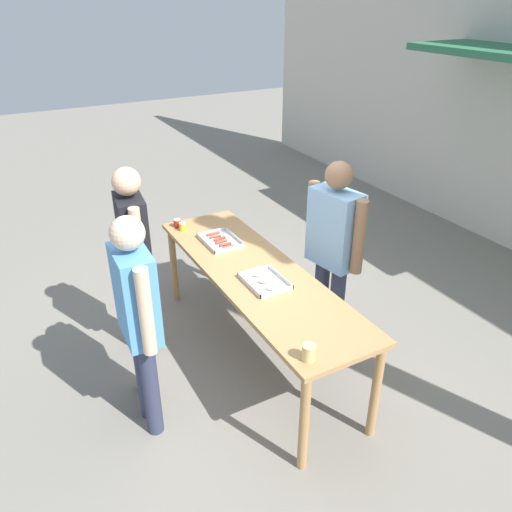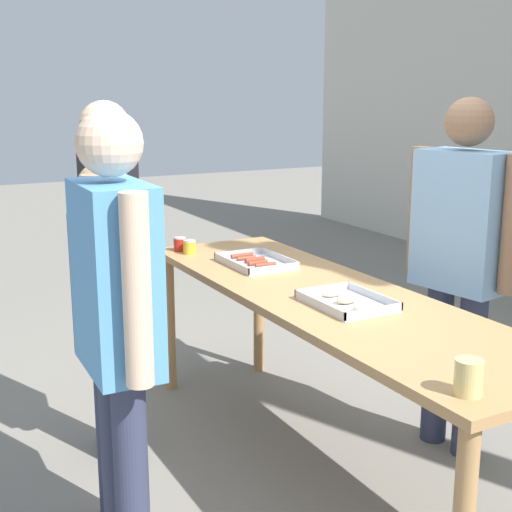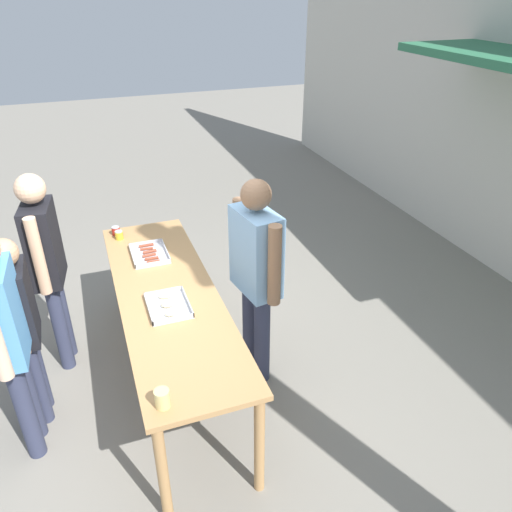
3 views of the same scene
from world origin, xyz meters
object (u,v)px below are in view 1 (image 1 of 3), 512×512
object	(u,v)px
person_customer_waiting_in_line	(135,301)
person_customer_with_cup	(138,310)
beer_cup	(309,353)
food_tray_sausages	(220,241)
condiment_jar_mustard	(177,223)
person_server_behind_table	(333,242)
person_customer_holding_hotdog	(135,247)
condiment_jar_ketchup	(183,227)
food_tray_buns	(265,281)

from	to	relation	value
person_customer_waiting_in_line	person_customer_with_cup	bearing A→B (deg)	168.34
beer_cup	person_customer_with_cup	world-z (taller)	person_customer_with_cup
beer_cup	person_customer_with_cup	xyz separation A→B (m)	(-0.84, -0.86, 0.11)
food_tray_sausages	condiment_jar_mustard	size ratio (longest dim) A/B	5.10
person_server_behind_table	person_customer_waiting_in_line	bearing A→B (deg)	-103.32
person_customer_holding_hotdog	person_customer_with_cup	xyz separation A→B (m)	(0.91, -0.25, -0.02)
food_tray_sausages	beer_cup	bearing A→B (deg)	-7.03
condiment_jar_ketchup	beer_cup	xyz separation A→B (m)	(2.23, -0.01, 0.02)
condiment_jar_ketchup	person_customer_waiting_in_line	bearing A→B (deg)	-36.62
condiment_jar_mustard	person_customer_with_cup	size ratio (longest dim) A/B	0.05
condiment_jar_ketchup	person_customer_holding_hotdog	size ratio (longest dim) A/B	0.05
beer_cup	condiment_jar_ketchup	bearing A→B (deg)	179.73
condiment_jar_mustard	person_server_behind_table	bearing A→B (deg)	35.86
condiment_jar_ketchup	person_customer_waiting_in_line	world-z (taller)	person_customer_waiting_in_line
food_tray_buns	condiment_jar_ketchup	size ratio (longest dim) A/B	4.85
beer_cup	person_server_behind_table	size ratio (longest dim) A/B	0.07
food_tray_buns	condiment_jar_ketchup	xyz separation A→B (m)	(-1.27, -0.21, 0.02)
condiment_jar_mustard	condiment_jar_ketchup	world-z (taller)	same
food_tray_buns	person_customer_waiting_in_line	world-z (taller)	person_customer_waiting_in_line
condiment_jar_mustard	condiment_jar_ketchup	distance (m)	0.10
person_server_behind_table	person_customer_holding_hotdog	distance (m)	1.71
condiment_jar_mustard	person_customer_waiting_in_line	distance (m)	1.43
person_customer_with_cup	condiment_jar_ketchup	bearing A→B (deg)	-29.83
condiment_jar_mustard	beer_cup	xyz separation A→B (m)	(2.33, 0.01, 0.02)
food_tray_sausages	condiment_jar_ketchup	world-z (taller)	condiment_jar_ketchup
condiment_jar_ketchup	person_customer_holding_hotdog	bearing A→B (deg)	-51.65
beer_cup	condiment_jar_mustard	bearing A→B (deg)	-179.82
person_server_behind_table	person_customer_holding_hotdog	xyz separation A→B (m)	(-0.72, -1.55, 0.00)
beer_cup	person_server_behind_table	world-z (taller)	person_server_behind_table
person_customer_holding_hotdog	beer_cup	bearing A→B (deg)	-153.83
food_tray_sausages	person_server_behind_table	distance (m)	1.08
condiment_jar_mustard	beer_cup	world-z (taller)	beer_cup
condiment_jar_ketchup	person_customer_waiting_in_line	xyz separation A→B (m)	(1.09, -0.81, 0.00)
person_server_behind_table	person_customer_waiting_in_line	xyz separation A→B (m)	(-0.12, -1.74, -0.13)
person_server_behind_table	food_tray_sausages	bearing A→B (deg)	-147.11
food_tray_buns	person_customer_waiting_in_line	bearing A→B (deg)	-99.94
beer_cup	person_server_behind_table	xyz separation A→B (m)	(-1.02, 0.94, 0.12)
condiment_jar_mustard	person_customer_with_cup	distance (m)	1.73
person_server_behind_table	condiment_jar_ketchup	bearing A→B (deg)	-151.75
food_tray_sausages	condiment_jar_ketchup	xyz separation A→B (m)	(-0.42, -0.21, 0.03)
food_tray_buns	person_server_behind_table	world-z (taller)	person_server_behind_table
condiment_jar_mustard	beer_cup	size ratio (longest dim) A/B	0.70
beer_cup	person_customer_holding_hotdog	xyz separation A→B (m)	(-1.74, -0.61, 0.12)
person_customer_with_cup	person_customer_waiting_in_line	world-z (taller)	person_customer_with_cup
person_customer_holding_hotdog	person_customer_with_cup	size ratio (longest dim) A/B	1.01
beer_cup	person_customer_holding_hotdog	distance (m)	1.85
condiment_jar_mustard	person_customer_waiting_in_line	size ratio (longest dim) A/B	0.05
food_tray_buns	beer_cup	world-z (taller)	beer_cup
condiment_jar_mustard	beer_cup	distance (m)	2.33
condiment_jar_mustard	person_customer_holding_hotdog	size ratio (longest dim) A/B	0.05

